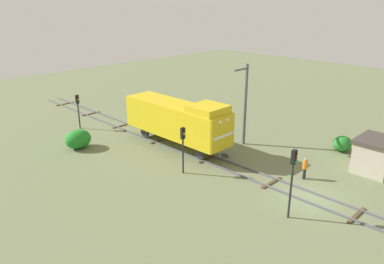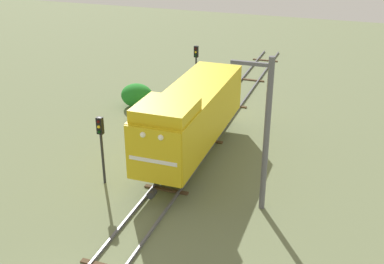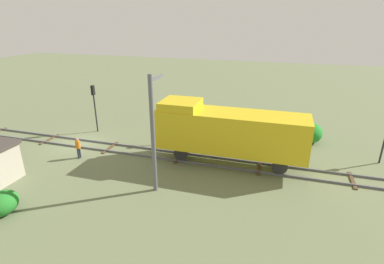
{
  "view_description": "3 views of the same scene",
  "coord_description": "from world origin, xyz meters",
  "px_view_note": "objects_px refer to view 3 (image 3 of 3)",
  "views": [
    {
      "loc": [
        -21.96,
        -10.17,
        13.0
      ],
      "look_at": [
        0.71,
        12.21,
        1.62
      ],
      "focal_mm": 35.0,
      "sensor_mm": 36.0,
      "label": 1
    },
    {
      "loc": [
        8.41,
        -10.27,
        13.2
      ],
      "look_at": [
        0.44,
        12.28,
        2.21
      ],
      "focal_mm": 45.0,
      "sensor_mm": 36.0,
      "label": 2
    },
    {
      "loc": [
        20.52,
        16.79,
        10.67
      ],
      "look_at": [
        -1.18,
        10.21,
        1.85
      ],
      "focal_mm": 28.0,
      "sensor_mm": 36.0,
      "label": 3
    }
  ],
  "objects_px": {
    "locomotive": "(228,130)",
    "traffic_signal_mid": "(188,113)",
    "traffic_signal_near": "(94,100)",
    "worker_near_track": "(78,147)",
    "catenary_mast": "(153,132)"
  },
  "relations": [
    {
      "from": "traffic_signal_near",
      "to": "worker_near_track",
      "type": "xyz_separation_m",
      "value": [
        5.6,
        2.01,
        -2.18
      ]
    },
    {
      "from": "worker_near_track",
      "to": "catenary_mast",
      "type": "height_order",
      "value": "catenary_mast"
    },
    {
      "from": "locomotive",
      "to": "traffic_signal_near",
      "type": "xyz_separation_m",
      "value": [
        -3.2,
        -13.5,
        0.4
      ]
    },
    {
      "from": "catenary_mast",
      "to": "locomotive",
      "type": "bearing_deg",
      "value": 142.81
    },
    {
      "from": "locomotive",
      "to": "worker_near_track",
      "type": "relative_size",
      "value": 6.82
    },
    {
      "from": "traffic_signal_near",
      "to": "worker_near_track",
      "type": "relative_size",
      "value": 2.7
    },
    {
      "from": "locomotive",
      "to": "worker_near_track",
      "type": "xyz_separation_m",
      "value": [
        2.4,
        -11.49,
        -1.78
      ]
    },
    {
      "from": "traffic_signal_near",
      "to": "traffic_signal_mid",
      "type": "xyz_separation_m",
      "value": [
        -0.2,
        9.3,
        -0.52
      ]
    },
    {
      "from": "worker_near_track",
      "to": "locomotive",
      "type": "bearing_deg",
      "value": 53.68
    },
    {
      "from": "locomotive",
      "to": "catenary_mast",
      "type": "distance_m",
      "value": 6.32
    },
    {
      "from": "locomotive",
      "to": "traffic_signal_mid",
      "type": "relative_size",
      "value": 3.06
    },
    {
      "from": "locomotive",
      "to": "worker_near_track",
      "type": "bearing_deg",
      "value": -78.2
    },
    {
      "from": "traffic_signal_near",
      "to": "traffic_signal_mid",
      "type": "distance_m",
      "value": 9.32
    },
    {
      "from": "traffic_signal_mid",
      "to": "catenary_mast",
      "type": "xyz_separation_m",
      "value": [
        8.34,
        0.46,
        1.4
      ]
    },
    {
      "from": "traffic_signal_mid",
      "to": "catenary_mast",
      "type": "relative_size",
      "value": 0.5
    }
  ]
}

